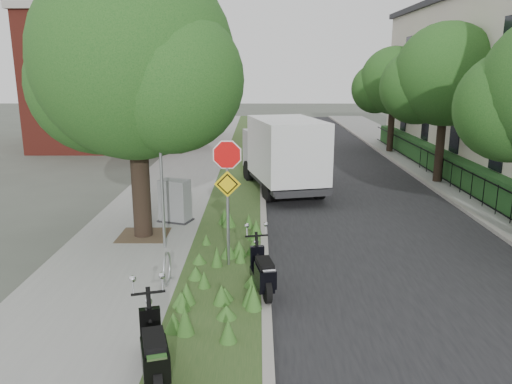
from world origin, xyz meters
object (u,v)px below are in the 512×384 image
scooter_far (263,276)px  box_truck (283,151)px  scooter_near (154,358)px  utility_cabinet (175,201)px  sign_assembly (227,177)px

scooter_far → box_truck: size_ratio=0.29×
scooter_near → utility_cabinet: bearing=97.1°
box_truck → scooter_near: bearing=-101.3°
box_truck → utility_cabinet: 5.75m
box_truck → utility_cabinet: box_truck is taller
sign_assembly → scooter_near: (-0.84, -4.78, -1.77)m
scooter_near → utility_cabinet: size_ratio=1.37×
box_truck → utility_cabinet: (-3.60, -4.40, -0.88)m
box_truck → sign_assembly: bearing=-102.0°
sign_assembly → scooter_near: bearing=-100.0°
scooter_far → utility_cabinet: utility_cabinet is taller
sign_assembly → utility_cabinet: bearing=117.6°
scooter_near → box_truck: (2.55, 12.81, 1.09)m
utility_cabinet → box_truck: bearing=50.7°
sign_assembly → box_truck: 8.23m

